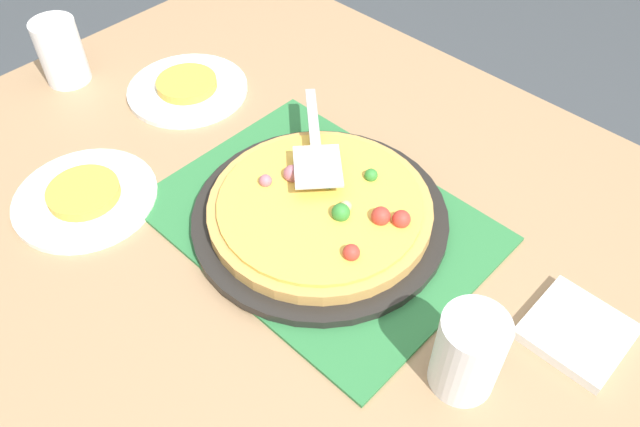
{
  "coord_description": "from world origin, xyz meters",
  "views": [
    {
      "loc": [
        -0.44,
        0.46,
        1.46
      ],
      "look_at": [
        0.0,
        0.0,
        0.77
      ],
      "focal_mm": 35.43,
      "sensor_mm": 36.0,
      "label": 1
    }
  ],
  "objects_px": {
    "pizza_pan": "(320,217)",
    "plate_near_left": "(86,198)",
    "plate_far_right": "(188,89)",
    "served_slice_right": "(187,84)",
    "cup_near": "(61,52)",
    "cup_far": "(468,353)",
    "pizza_server": "(316,145)",
    "pizza": "(321,208)",
    "napkin_stack": "(577,332)",
    "served_slice_left": "(83,192)"
  },
  "relations": [
    {
      "from": "pizza_server",
      "to": "napkin_stack",
      "type": "distance_m",
      "value": 0.45
    },
    {
      "from": "pizza",
      "to": "served_slice_right",
      "type": "bearing_deg",
      "value": -9.31
    },
    {
      "from": "served_slice_right",
      "to": "plate_near_left",
      "type": "bearing_deg",
      "value": 110.8
    },
    {
      "from": "plate_near_left",
      "to": "served_slice_right",
      "type": "height_order",
      "value": "served_slice_right"
    },
    {
      "from": "pizza_server",
      "to": "plate_near_left",
      "type": "bearing_deg",
      "value": 51.95
    },
    {
      "from": "served_slice_left",
      "to": "napkin_stack",
      "type": "xyz_separation_m",
      "value": [
        -0.67,
        -0.3,
        -0.01
      ]
    },
    {
      "from": "pizza",
      "to": "plate_far_right",
      "type": "xyz_separation_m",
      "value": [
        0.4,
        -0.07,
        -0.03
      ]
    },
    {
      "from": "served_slice_left",
      "to": "cup_near",
      "type": "height_order",
      "value": "cup_near"
    },
    {
      "from": "cup_far",
      "to": "plate_near_left",
      "type": "bearing_deg",
      "value": 14.16
    },
    {
      "from": "pizza",
      "to": "plate_far_right",
      "type": "bearing_deg",
      "value": -9.31
    },
    {
      "from": "napkin_stack",
      "to": "served_slice_left",
      "type": "bearing_deg",
      "value": 24.47
    },
    {
      "from": "plate_far_right",
      "to": "served_slice_right",
      "type": "height_order",
      "value": "served_slice_right"
    },
    {
      "from": "plate_near_left",
      "to": "cup_near",
      "type": "height_order",
      "value": "cup_near"
    },
    {
      "from": "napkin_stack",
      "to": "plate_far_right",
      "type": "bearing_deg",
      "value": 1.46
    },
    {
      "from": "served_slice_right",
      "to": "napkin_stack",
      "type": "relative_size",
      "value": 0.92
    },
    {
      "from": "plate_near_left",
      "to": "served_slice_right",
      "type": "xyz_separation_m",
      "value": [
        0.11,
        -0.28,
        0.01
      ]
    },
    {
      "from": "plate_near_left",
      "to": "napkin_stack",
      "type": "relative_size",
      "value": 1.83
    },
    {
      "from": "pizza_pan",
      "to": "cup_near",
      "type": "xyz_separation_m",
      "value": [
        0.59,
        0.06,
        0.05
      ]
    },
    {
      "from": "plate_near_left",
      "to": "cup_near",
      "type": "bearing_deg",
      "value": -27.14
    },
    {
      "from": "plate_near_left",
      "to": "plate_far_right",
      "type": "distance_m",
      "value": 0.3
    },
    {
      "from": "served_slice_right",
      "to": "pizza_server",
      "type": "relative_size",
      "value": 0.55
    },
    {
      "from": "cup_far",
      "to": "pizza_server",
      "type": "relative_size",
      "value": 0.6
    },
    {
      "from": "pizza_pan",
      "to": "napkin_stack",
      "type": "relative_size",
      "value": 3.17
    },
    {
      "from": "pizza_pan",
      "to": "plate_near_left",
      "type": "height_order",
      "value": "pizza_pan"
    },
    {
      "from": "napkin_stack",
      "to": "cup_far",
      "type": "bearing_deg",
      "value": 64.74
    },
    {
      "from": "plate_near_left",
      "to": "served_slice_left",
      "type": "bearing_deg",
      "value": 0.0
    },
    {
      "from": "pizza_pan",
      "to": "cup_far",
      "type": "relative_size",
      "value": 3.17
    },
    {
      "from": "served_slice_right",
      "to": "cup_near",
      "type": "distance_m",
      "value": 0.24
    },
    {
      "from": "plate_far_right",
      "to": "served_slice_left",
      "type": "xyz_separation_m",
      "value": [
        -0.11,
        0.28,
        0.01
      ]
    },
    {
      "from": "pizza_pan",
      "to": "pizza_server",
      "type": "xyz_separation_m",
      "value": [
        0.07,
        -0.07,
        0.06
      ]
    },
    {
      "from": "cup_near",
      "to": "cup_far",
      "type": "relative_size",
      "value": 1.0
    },
    {
      "from": "pizza_pan",
      "to": "pizza",
      "type": "xyz_separation_m",
      "value": [
        -0.0,
        -0.0,
        0.02
      ]
    },
    {
      "from": "plate_far_right",
      "to": "served_slice_right",
      "type": "bearing_deg",
      "value": 0.0
    },
    {
      "from": "plate_near_left",
      "to": "served_slice_left",
      "type": "xyz_separation_m",
      "value": [
        0.0,
        0.0,
        0.01
      ]
    },
    {
      "from": "plate_far_right",
      "to": "cup_near",
      "type": "relative_size",
      "value": 1.83
    },
    {
      "from": "pizza_pan",
      "to": "served_slice_right",
      "type": "xyz_separation_m",
      "value": [
        0.4,
        -0.07,
        0.01
      ]
    },
    {
      "from": "cup_far",
      "to": "napkin_stack",
      "type": "relative_size",
      "value": 1.0
    },
    {
      "from": "pizza",
      "to": "plate_far_right",
      "type": "distance_m",
      "value": 0.41
    },
    {
      "from": "napkin_stack",
      "to": "pizza_pan",
      "type": "bearing_deg",
      "value": 13.04
    },
    {
      "from": "served_slice_right",
      "to": "cup_near",
      "type": "height_order",
      "value": "cup_near"
    },
    {
      "from": "plate_near_left",
      "to": "cup_near",
      "type": "relative_size",
      "value": 1.83
    },
    {
      "from": "pizza",
      "to": "plate_far_right",
      "type": "relative_size",
      "value": 1.5
    },
    {
      "from": "served_slice_left",
      "to": "pizza_server",
      "type": "xyz_separation_m",
      "value": [
        -0.22,
        -0.28,
        0.05
      ]
    },
    {
      "from": "pizza",
      "to": "plate_far_right",
      "type": "height_order",
      "value": "pizza"
    },
    {
      "from": "pizza",
      "to": "napkin_stack",
      "type": "xyz_separation_m",
      "value": [
        -0.37,
        -0.09,
        -0.03
      ]
    },
    {
      "from": "pizza_pan",
      "to": "pizza",
      "type": "height_order",
      "value": "pizza"
    },
    {
      "from": "plate_near_left",
      "to": "cup_far",
      "type": "bearing_deg",
      "value": -165.84
    },
    {
      "from": "plate_far_right",
      "to": "cup_far",
      "type": "height_order",
      "value": "cup_far"
    },
    {
      "from": "served_slice_right",
      "to": "pizza",
      "type": "bearing_deg",
      "value": 170.69
    },
    {
      "from": "pizza_pan",
      "to": "napkin_stack",
      "type": "xyz_separation_m",
      "value": [
        -0.37,
        -0.09,
        -0.01
      ]
    }
  ]
}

